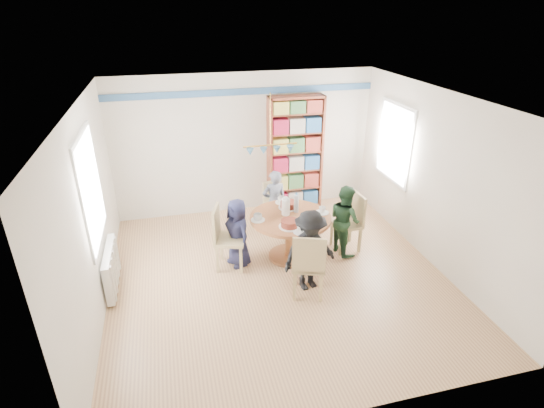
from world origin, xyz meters
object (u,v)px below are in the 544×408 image
object	(u,v)px
radiator	(112,268)
bookshelf	(295,155)
chair_right	(351,219)
chair_far	(275,203)
person_right	(345,220)
person_near	(310,251)
dining_table	(290,227)
chair_left	(224,235)
person_far	(274,202)
person_left	(238,233)
chair_near	(309,263)

from	to	relation	value
radiator	bookshelf	distance (m)	4.01
chair_right	chair_far	size ratio (longest dim) A/B	1.09
radiator	bookshelf	xyz separation A→B (m)	(3.37, 2.04, 0.76)
person_right	person_near	xyz separation A→B (m)	(-0.88, -0.81, 0.03)
dining_table	chair_far	world-z (taller)	chair_far
radiator	chair_left	world-z (taller)	chair_left
chair_left	person_far	world-z (taller)	person_far
person_left	person_far	distance (m)	1.18
chair_right	chair_near	size ratio (longest dim) A/B	0.96
chair_right	person_far	distance (m)	1.39
dining_table	person_far	world-z (taller)	person_far
dining_table	bookshelf	distance (m)	2.03
radiator	person_left	bearing A→B (deg)	6.23
chair_left	person_right	bearing A→B (deg)	-1.03
radiator	dining_table	world-z (taller)	dining_table
person_left	dining_table	bearing A→B (deg)	68.91
chair_left	person_left	bearing A→B (deg)	5.03
bookshelf	chair_left	bearing A→B (deg)	-132.37
person_near	chair_near	bearing A→B (deg)	-123.23
radiator	chair_right	size ratio (longest dim) A/B	1.01
radiator	chair_left	bearing A→B (deg)	6.38
chair_left	person_left	xyz separation A→B (m)	(0.21, 0.02, 0.00)
chair_right	radiator	bearing A→B (deg)	-176.50
chair_right	chair_near	distance (m)	1.58
bookshelf	person_near	bearing A→B (deg)	-102.37
radiator	chair_right	distance (m)	3.83
chair_right	person_left	size ratio (longest dim) A/B	0.87
bookshelf	dining_table	bearing A→B (deg)	-108.78
chair_far	bookshelf	bearing A→B (deg)	52.71
chair_right	person_left	bearing A→B (deg)	-179.19
person_far	person_right	bearing A→B (deg)	132.69
person_left	chair_near	bearing A→B (deg)	16.19
person_near	person_right	bearing A→B (deg)	30.74
chair_far	bookshelf	xyz separation A→B (m)	(0.60, 0.78, 0.61)
chair_left	person_near	bearing A→B (deg)	-37.65
chair_left	chair_far	bearing A→B (deg)	44.36
dining_table	chair_near	size ratio (longest dim) A/B	1.27
person_left	person_right	xyz separation A→B (m)	(1.77, -0.05, 0.03)
dining_table	person_left	size ratio (longest dim) A/B	1.15
dining_table	person_right	size ratio (longest dim) A/B	1.09
chair_left	person_near	world-z (taller)	person_near
person_right	chair_near	bearing A→B (deg)	124.97
chair_left	person_right	size ratio (longest dim) A/B	0.86
bookshelf	person_left	bearing A→B (deg)	-128.88
chair_right	person_far	size ratio (longest dim) A/B	0.82
chair_near	person_near	xyz separation A→B (m)	(0.08, 0.21, 0.06)
chair_left	bookshelf	distance (m)	2.57
chair_near	person_far	bearing A→B (deg)	89.77
chair_left	person_far	distance (m)	1.35
dining_table	bookshelf	xyz separation A→B (m)	(0.63, 1.84, 0.55)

